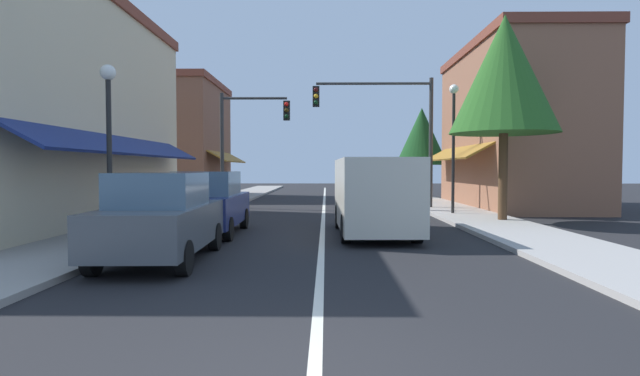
% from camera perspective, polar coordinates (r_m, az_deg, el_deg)
% --- Properties ---
extents(ground_plane, '(80.00, 80.00, 0.00)m').
position_cam_1_polar(ground_plane, '(22.04, 0.43, -2.58)').
color(ground_plane, black).
extents(sidewalk_left, '(2.60, 56.00, 0.12)m').
position_cam_1_polar(sidewalk_left, '(22.74, -13.58, -2.34)').
color(sidewalk_left, gray).
rests_on(sidewalk_left, ground).
extents(sidewalk_right, '(2.60, 56.00, 0.12)m').
position_cam_1_polar(sidewalk_right, '(22.69, 14.47, -2.36)').
color(sidewalk_right, '#A39E99').
rests_on(sidewalk_right, ground).
extents(lane_center_stripe, '(0.14, 52.00, 0.01)m').
position_cam_1_polar(lane_center_stripe, '(22.04, 0.43, -2.57)').
color(lane_center_stripe, silver).
rests_on(lane_center_stripe, ground).
extents(storefront_left_block, '(6.92, 14.20, 7.64)m').
position_cam_1_polar(storefront_left_block, '(18.78, -30.73, 7.94)').
color(storefront_left_block, beige).
rests_on(storefront_left_block, ground).
extents(storefront_right_block, '(5.80, 10.20, 7.70)m').
position_cam_1_polar(storefront_right_block, '(25.65, 21.23, 6.56)').
color(storefront_right_block, '#8E5B42').
rests_on(storefront_right_block, ground).
extents(storefront_far_left, '(6.14, 8.20, 7.42)m').
position_cam_1_polar(storefront_far_left, '(33.34, -15.59, 5.36)').
color(storefront_far_left, brown).
rests_on(storefront_far_left, ground).
extents(parked_car_nearest_left, '(1.88, 4.15, 1.77)m').
position_cam_1_polar(parked_car_nearest_left, '(10.37, -17.72, -3.25)').
color(parked_car_nearest_left, '#4C5156').
rests_on(parked_car_nearest_left, ground).
extents(parked_car_second_left, '(1.83, 4.12, 1.77)m').
position_cam_1_polar(parked_car_second_left, '(14.31, -12.64, -1.71)').
color(parked_car_second_left, navy).
rests_on(parked_car_second_left, ground).
extents(van_in_lane, '(2.10, 5.23, 2.12)m').
position_cam_1_polar(van_in_lane, '(13.96, 6.18, -0.67)').
color(van_in_lane, beige).
rests_on(van_in_lane, ground).
extents(traffic_signal_mast_arm, '(5.38, 0.50, 5.90)m').
position_cam_1_polar(traffic_signal_mast_arm, '(22.65, 8.05, 7.77)').
color(traffic_signal_mast_arm, '#333333').
rests_on(traffic_signal_mast_arm, ground).
extents(traffic_signal_left_corner, '(3.31, 0.50, 5.40)m').
position_cam_1_polar(traffic_signal_left_corner, '(23.75, -8.56, 6.40)').
color(traffic_signal_left_corner, '#333333').
rests_on(traffic_signal_left_corner, ground).
extents(street_lamp_left_near, '(0.36, 0.36, 4.28)m').
position_cam_1_polar(street_lamp_left_near, '(12.80, -23.01, 6.90)').
color(street_lamp_left_near, black).
rests_on(street_lamp_left_near, ground).
extents(street_lamp_right_mid, '(0.36, 0.36, 5.10)m').
position_cam_1_polar(street_lamp_right_mid, '(20.11, 15.04, 6.60)').
color(street_lamp_right_mid, black).
rests_on(street_lamp_right_mid, ground).
extents(tree_right_near, '(3.61, 3.61, 7.00)m').
position_cam_1_polar(tree_right_near, '(18.21, 20.35, 12.06)').
color(tree_right_near, '#4C331E').
rests_on(tree_right_near, ground).
extents(tree_right_far, '(3.21, 3.21, 5.62)m').
position_cam_1_polar(tree_right_far, '(31.76, 11.56, 5.79)').
color(tree_right_far, '#4C331E').
rests_on(tree_right_far, ground).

